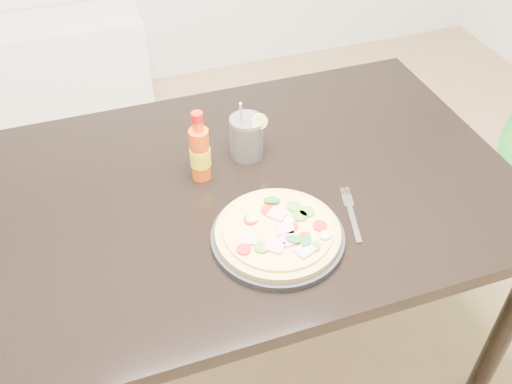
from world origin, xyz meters
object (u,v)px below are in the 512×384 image
object	(u,v)px
hot_sauce_bottle	(200,153)
media_console	(2,78)
dining_table	(241,209)
cola_cup	(247,138)
plate	(278,237)
fork	(351,212)
pizza	(279,232)

from	to	relation	value
hot_sauce_bottle	media_console	xyz separation A→B (m)	(-0.61, 1.61, -0.58)
dining_table	media_console	xyz separation A→B (m)	(-0.70, 1.68, -0.42)
dining_table	cola_cup	bearing A→B (deg)	64.63
hot_sauce_bottle	plate	bearing A→B (deg)	-68.66
dining_table	plate	size ratio (longest dim) A/B	4.59
fork	media_console	size ratio (longest dim) A/B	0.13
pizza	plate	bearing A→B (deg)	131.78
hot_sauce_bottle	cola_cup	size ratio (longest dim) A/B	1.10
plate	fork	xyz separation A→B (m)	(0.20, 0.02, -0.01)
fork	hot_sauce_bottle	bearing A→B (deg)	155.91
dining_table	cola_cup	distance (m)	0.19
hot_sauce_bottle	cola_cup	world-z (taller)	hot_sauce_bottle
fork	media_console	world-z (taller)	fork
hot_sauce_bottle	dining_table	bearing A→B (deg)	-38.30
dining_table	fork	bearing A→B (deg)	-39.60
pizza	fork	world-z (taller)	pizza
pizza	cola_cup	size ratio (longest dim) A/B	1.61
hot_sauce_bottle	media_console	world-z (taller)	hot_sauce_bottle
cola_cup	media_console	size ratio (longest dim) A/B	0.13
plate	hot_sauce_bottle	bearing A→B (deg)	111.34
plate	hot_sauce_bottle	size ratio (longest dim) A/B	1.56
plate	media_console	distance (m)	2.08
dining_table	fork	xyz separation A→B (m)	(0.22, -0.18, 0.09)
plate	fork	world-z (taller)	plate
media_console	dining_table	bearing A→B (deg)	-67.42
media_console	cola_cup	bearing A→B (deg)	-64.27
dining_table	plate	distance (m)	0.23
plate	fork	distance (m)	0.20
hot_sauce_bottle	cola_cup	xyz separation A→B (m)	(0.14, 0.05, -0.02)
hot_sauce_bottle	cola_cup	bearing A→B (deg)	19.87
plate	hot_sauce_bottle	world-z (taller)	hot_sauce_bottle
hot_sauce_bottle	media_console	distance (m)	1.82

